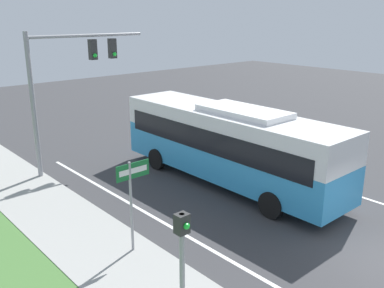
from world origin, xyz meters
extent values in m
cube|color=#3393D1|center=(0.72, 7.63, 1.18)|extent=(2.55, 10.76, 1.49)
cube|color=white|center=(0.72, 7.63, 2.53)|extent=(2.55, 10.76, 1.22)
cube|color=black|center=(0.72, 7.63, 2.11)|extent=(2.59, 9.90, 0.92)
cube|color=white|center=(0.72, 6.82, 3.26)|extent=(1.78, 3.76, 0.24)
cylinder|color=black|center=(-0.50, 10.96, 0.49)|extent=(0.28, 0.98, 0.98)
cylinder|color=black|center=(1.94, 10.96, 0.49)|extent=(0.28, 0.98, 0.98)
cylinder|color=black|center=(-0.50, 4.30, 0.49)|extent=(0.28, 0.98, 0.98)
cylinder|color=black|center=(1.94, 4.30, 0.49)|extent=(0.28, 0.98, 0.98)
cylinder|color=#939399|center=(-5.05, 13.43, 3.14)|extent=(0.20, 0.20, 6.28)
cylinder|color=#939399|center=(-2.29, 13.43, 6.03)|extent=(5.53, 0.14, 0.14)
cube|color=#2D2D2D|center=(-2.10, 13.43, 5.41)|extent=(0.32, 0.28, 0.90)
sphere|color=#1ED838|center=(-2.10, 13.25, 5.16)|extent=(0.18, 0.18, 0.18)
cube|color=#2D2D2D|center=(-1.09, 13.43, 5.41)|extent=(0.32, 0.28, 0.90)
sphere|color=#1ED838|center=(-1.09, 13.25, 5.16)|extent=(0.18, 0.18, 0.18)
cylinder|color=#939399|center=(-6.56, 1.98, 1.48)|extent=(0.12, 0.12, 2.97)
cube|color=#2D2D2D|center=(-6.56, 1.98, 2.75)|extent=(0.28, 0.24, 0.44)
sphere|color=#1ED838|center=(-6.56, 1.83, 2.75)|extent=(0.14, 0.14, 0.14)
cylinder|color=#939399|center=(-5.49, 5.56, 1.46)|extent=(0.08, 0.08, 2.92)
cube|color=#196B33|center=(-5.38, 5.56, 2.63)|extent=(1.11, 0.03, 0.47)
cube|color=white|center=(-5.38, 5.54, 2.63)|extent=(0.94, 0.01, 0.17)
camera|label=1|loc=(-11.72, -4.17, 6.92)|focal=40.00mm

